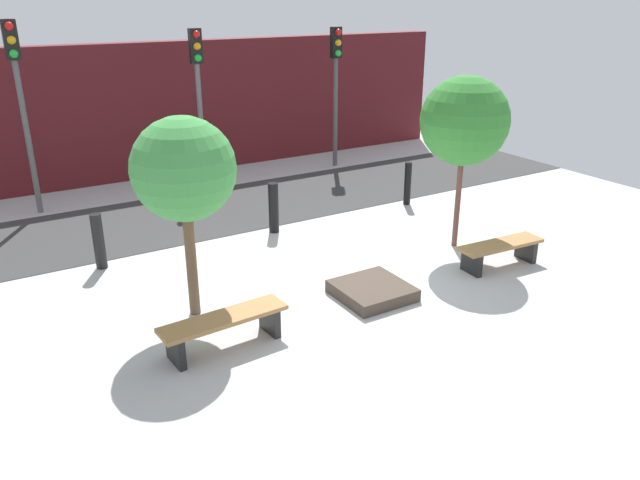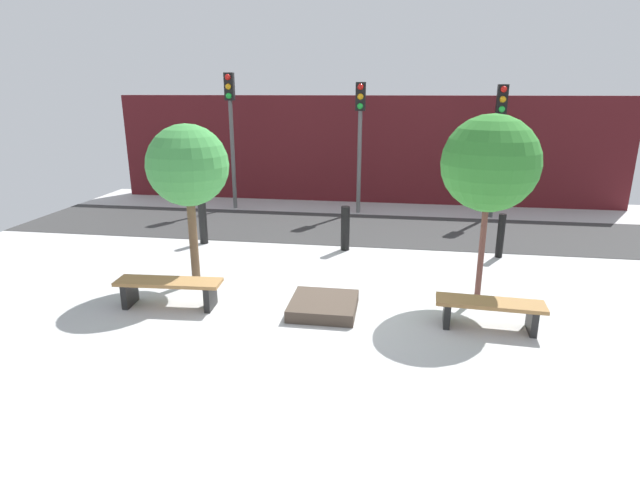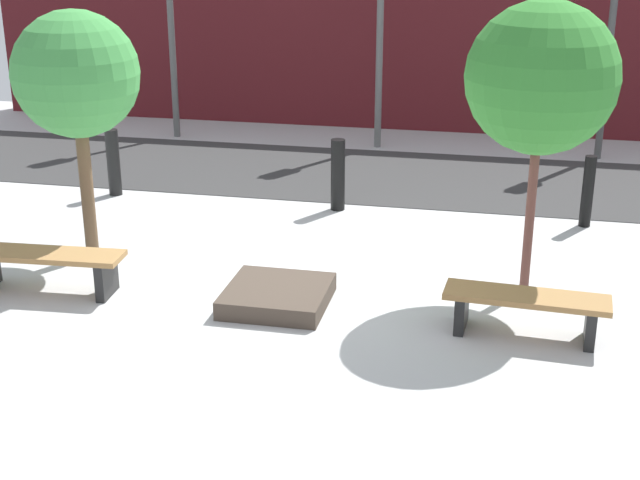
{
  "view_description": "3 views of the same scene",
  "coord_description": "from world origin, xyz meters",
  "px_view_note": "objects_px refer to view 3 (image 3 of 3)",
  "views": [
    {
      "loc": [
        -5.32,
        -7.62,
        4.5
      ],
      "look_at": [
        -0.51,
        0.29,
        0.82
      ],
      "focal_mm": 35.0,
      "sensor_mm": 36.0,
      "label": 1
    },
    {
      "loc": [
        1.11,
        -7.98,
        3.52
      ],
      "look_at": [
        -0.06,
        -0.49,
        1.24
      ],
      "focal_mm": 28.0,
      "sensor_mm": 36.0,
      "label": 2
    },
    {
      "loc": [
        2.3,
        -8.96,
        3.96
      ],
      "look_at": [
        0.47,
        -0.46,
        0.78
      ],
      "focal_mm": 50.0,
      "sensor_mm": 36.0,
      "label": 3
    }
  ],
  "objects_px": {
    "traffic_light_mid_west": "(380,0)",
    "bollard_center": "(588,191)",
    "traffic_light_mid_east": "(614,7)",
    "bench_left": "(45,263)",
    "bench_right": "(526,306)",
    "tree_behind_left_bench": "(76,76)",
    "planter_bed": "(277,296)",
    "bollard_left": "(338,175)",
    "tree_behind_right_bench": "(542,79)",
    "bollard_far_left": "(113,162)"
  },
  "relations": [
    {
      "from": "bench_left",
      "to": "bench_right",
      "type": "bearing_deg",
      "value": -3.54
    },
    {
      "from": "bench_left",
      "to": "bollard_far_left",
      "type": "bearing_deg",
      "value": 99.05
    },
    {
      "from": "bench_left",
      "to": "traffic_light_mid_west",
      "type": "bearing_deg",
      "value": 66.82
    },
    {
      "from": "bollard_far_left",
      "to": "bench_right",
      "type": "bearing_deg",
      "value": -30.78
    },
    {
      "from": "tree_behind_right_bench",
      "to": "traffic_light_mid_west",
      "type": "xyz_separation_m",
      "value": [
        -2.6,
        6.15,
        0.21
      ]
    },
    {
      "from": "bench_left",
      "to": "bollard_center",
      "type": "height_order",
      "value": "bollard_center"
    },
    {
      "from": "planter_bed",
      "to": "tree_behind_right_bench",
      "type": "xyz_separation_m",
      "value": [
        2.6,
        0.94,
        2.27
      ]
    },
    {
      "from": "tree_behind_left_bench",
      "to": "bollard_left",
      "type": "relative_size",
      "value": 2.91
    },
    {
      "from": "tree_behind_right_bench",
      "to": "bollard_left",
      "type": "height_order",
      "value": "tree_behind_right_bench"
    },
    {
      "from": "traffic_light_mid_west",
      "to": "traffic_light_mid_east",
      "type": "xyz_separation_m",
      "value": [
        3.84,
        -0.0,
        -0.04
      ]
    },
    {
      "from": "bench_right",
      "to": "bollard_left",
      "type": "xyz_separation_m",
      "value": [
        -2.6,
        3.57,
        0.2
      ]
    },
    {
      "from": "traffic_light_mid_east",
      "to": "bench_left",
      "type": "bearing_deg",
      "value": -131.46
    },
    {
      "from": "tree_behind_right_bench",
      "to": "bollard_center",
      "type": "xyz_separation_m",
      "value": [
        0.8,
        2.44,
        -1.89
      ]
    },
    {
      "from": "tree_behind_right_bench",
      "to": "traffic_light_mid_east",
      "type": "xyz_separation_m",
      "value": [
        1.24,
        6.15,
        0.16
      ]
    },
    {
      "from": "bench_right",
      "to": "tree_behind_right_bench",
      "type": "relative_size",
      "value": 0.52
    },
    {
      "from": "planter_bed",
      "to": "tree_behind_right_bench",
      "type": "distance_m",
      "value": 3.58
    },
    {
      "from": "bench_right",
      "to": "bollard_center",
      "type": "distance_m",
      "value": 3.67
    },
    {
      "from": "bollard_center",
      "to": "traffic_light_mid_east",
      "type": "bearing_deg",
      "value": 83.26
    },
    {
      "from": "tree_behind_right_bench",
      "to": "tree_behind_left_bench",
      "type": "bearing_deg",
      "value": 180.0
    },
    {
      "from": "tree_behind_left_bench",
      "to": "bench_right",
      "type": "bearing_deg",
      "value": -12.32
    },
    {
      "from": "bench_left",
      "to": "bollard_far_left",
      "type": "distance_m",
      "value": 3.66
    },
    {
      "from": "bench_right",
      "to": "bollard_center",
      "type": "height_order",
      "value": "bollard_center"
    },
    {
      "from": "bench_left",
      "to": "tree_behind_right_bench",
      "type": "xyz_separation_m",
      "value": [
        5.2,
        1.14,
        2.04
      ]
    },
    {
      "from": "tree_behind_left_bench",
      "to": "planter_bed",
      "type": "bearing_deg",
      "value": -19.79
    },
    {
      "from": "traffic_light_mid_west",
      "to": "traffic_light_mid_east",
      "type": "distance_m",
      "value": 3.84
    },
    {
      "from": "tree_behind_left_bench",
      "to": "bollard_center",
      "type": "distance_m",
      "value": 6.7
    },
    {
      "from": "tree_behind_left_bench",
      "to": "bench_left",
      "type": "bearing_deg",
      "value": -90.0
    },
    {
      "from": "traffic_light_mid_east",
      "to": "tree_behind_left_bench",
      "type": "bearing_deg",
      "value": -136.3
    },
    {
      "from": "tree_behind_left_bench",
      "to": "bollard_left",
      "type": "height_order",
      "value": "tree_behind_left_bench"
    },
    {
      "from": "bench_right",
      "to": "bollard_far_left",
      "type": "xyz_separation_m",
      "value": [
        -6.0,
        3.57,
        0.18
      ]
    },
    {
      "from": "bollard_left",
      "to": "bollard_center",
      "type": "bearing_deg",
      "value": 0.0
    },
    {
      "from": "bench_left",
      "to": "bollard_far_left",
      "type": "xyz_separation_m",
      "value": [
        -0.8,
        3.57,
        0.16
      ]
    },
    {
      "from": "planter_bed",
      "to": "tree_behind_left_bench",
      "type": "bearing_deg",
      "value": 160.21
    },
    {
      "from": "tree_behind_right_bench",
      "to": "traffic_light_mid_east",
      "type": "bearing_deg",
      "value": 78.63
    },
    {
      "from": "traffic_light_mid_east",
      "to": "bollard_center",
      "type": "bearing_deg",
      "value": -96.74
    },
    {
      "from": "bench_left",
      "to": "bollard_left",
      "type": "xyz_separation_m",
      "value": [
        2.6,
        3.57,
        0.17
      ]
    },
    {
      "from": "planter_bed",
      "to": "bollard_left",
      "type": "xyz_separation_m",
      "value": [
        0.0,
        3.37,
        0.41
      ]
    },
    {
      "from": "traffic_light_mid_east",
      "to": "tree_behind_right_bench",
      "type": "bearing_deg",
      "value": -101.37
    },
    {
      "from": "tree_behind_left_bench",
      "to": "traffic_light_mid_east",
      "type": "distance_m",
      "value": 8.91
    },
    {
      "from": "traffic_light_mid_west",
      "to": "traffic_light_mid_east",
      "type": "relative_size",
      "value": 1.02
    },
    {
      "from": "planter_bed",
      "to": "tree_behind_right_bench",
      "type": "bearing_deg",
      "value": 19.79
    },
    {
      "from": "bench_right",
      "to": "traffic_light_mid_east",
      "type": "distance_m",
      "value": 7.72
    },
    {
      "from": "tree_behind_right_bench",
      "to": "bollard_far_left",
      "type": "bearing_deg",
      "value": 157.88
    },
    {
      "from": "tree_behind_left_bench",
      "to": "bollard_center",
      "type": "bearing_deg",
      "value": 22.12
    },
    {
      "from": "planter_bed",
      "to": "bollard_far_left",
      "type": "distance_m",
      "value": 4.8
    },
    {
      "from": "bench_right",
      "to": "traffic_light_mid_west",
      "type": "bearing_deg",
      "value": 113.18
    },
    {
      "from": "bench_left",
      "to": "traffic_light_mid_east",
      "type": "relative_size",
      "value": 0.49
    },
    {
      "from": "planter_bed",
      "to": "bollard_center",
      "type": "bearing_deg",
      "value": 44.79
    },
    {
      "from": "bollard_far_left",
      "to": "bollard_left",
      "type": "bearing_deg",
      "value": 0.0
    },
    {
      "from": "traffic_light_mid_west",
      "to": "bollard_center",
      "type": "bearing_deg",
      "value": -47.53
    }
  ]
}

